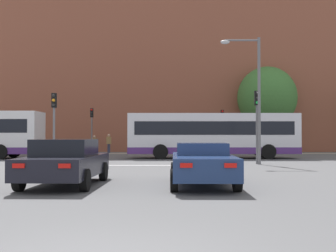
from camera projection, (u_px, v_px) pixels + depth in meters
name	position (u px, v px, depth m)	size (l,w,h in m)	color
stop_line_strip	(152.00, 165.00, 22.15)	(8.58, 0.30, 0.01)	silver
far_pavement	(159.00, 153.00, 37.01)	(69.54, 2.50, 0.01)	gray
brick_civic_building	(182.00, 53.00, 46.46)	(48.19, 12.55, 27.44)	brown
car_saloon_left	(66.00, 162.00, 13.25)	(2.19, 4.71, 1.45)	black
car_roadster_right	(203.00, 164.00, 13.23)	(2.03, 4.79, 1.33)	navy
bus_crossing_lead	(213.00, 134.00, 29.01)	(11.55, 2.64, 3.07)	silver
traffic_light_near_right	(257.00, 115.00, 23.17)	(0.26, 0.31, 4.04)	slate
traffic_light_near_left	(55.00, 116.00, 23.01)	(0.26, 0.31, 3.90)	slate
traffic_light_far_left	(92.00, 123.00, 36.69)	(0.26, 0.31, 3.96)	slate
traffic_light_far_right	(223.00, 124.00, 36.79)	(0.26, 0.31, 3.83)	slate
street_lamp_junction	(253.00, 86.00, 22.95)	(2.18, 0.36, 6.94)	slate
pedestrian_waiting	(95.00, 143.00, 37.85)	(0.40, 0.23, 1.59)	brown
pedestrian_walking_east	(109.00, 142.00, 37.49)	(0.45, 0.42, 1.72)	#333851
tree_kerbside	(268.00, 98.00, 39.15)	(5.49, 5.49, 8.00)	#4C3823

